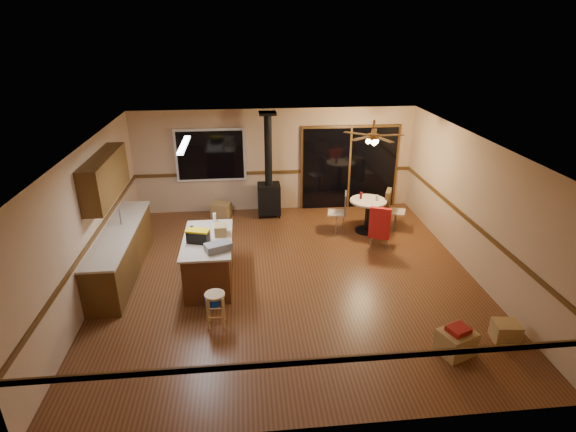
{
  "coord_description": "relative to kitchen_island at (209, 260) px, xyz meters",
  "views": [
    {
      "loc": [
        -0.77,
        -7.41,
        4.49
      ],
      "look_at": [
        0.0,
        0.3,
        1.15
      ],
      "focal_mm": 28.0,
      "sensor_mm": 36.0,
      "label": 1
    }
  ],
  "objects": [
    {
      "name": "floor",
      "position": [
        1.5,
        0.0,
        -0.45
      ],
      "size": [
        7.0,
        7.0,
        0.0
      ],
      "primitive_type": "plane",
      "color": "#583018",
      "rests_on": "ground"
    },
    {
      "name": "ceiling",
      "position": [
        1.5,
        0.0,
        2.15
      ],
      "size": [
        7.0,
        7.0,
        0.0
      ],
      "primitive_type": "plane",
      "rotation": [
        3.14,
        0.0,
        0.0
      ],
      "color": "silver",
      "rests_on": "ground"
    },
    {
      "name": "wall_back",
      "position": [
        1.5,
        3.5,
        0.85
      ],
      "size": [
        7.0,
        0.0,
        7.0
      ],
      "primitive_type": "plane",
      "rotation": [
        1.57,
        0.0,
        0.0
      ],
      "color": "tan",
      "rests_on": "ground"
    },
    {
      "name": "wall_front",
      "position": [
        1.5,
        -3.5,
        0.85
      ],
      "size": [
        7.0,
        0.0,
        7.0
      ],
      "primitive_type": "plane",
      "rotation": [
        -1.57,
        0.0,
        0.0
      ],
      "color": "tan",
      "rests_on": "ground"
    },
    {
      "name": "wall_left",
      "position": [
        -2.0,
        0.0,
        0.85
      ],
      "size": [
        0.0,
        7.0,
        7.0
      ],
      "primitive_type": "plane",
      "rotation": [
        1.57,
        0.0,
        1.57
      ],
      "color": "tan",
      "rests_on": "ground"
    },
    {
      "name": "wall_right",
      "position": [
        5.0,
        0.0,
        0.85
      ],
      "size": [
        0.0,
        7.0,
        7.0
      ],
      "primitive_type": "plane",
      "rotation": [
        1.57,
        0.0,
        -1.57
      ],
      "color": "tan",
      "rests_on": "ground"
    },
    {
      "name": "chair_rail",
      "position": [
        1.5,
        0.0,
        0.55
      ],
      "size": [
        7.0,
        7.0,
        0.08
      ],
      "primitive_type": null,
      "color": "#4A2E12",
      "rests_on": "ground"
    },
    {
      "name": "window",
      "position": [
        -0.1,
        3.45,
        1.05
      ],
      "size": [
        1.72,
        0.1,
        1.32
      ],
      "primitive_type": "cube",
      "color": "black",
      "rests_on": "ground"
    },
    {
      "name": "sliding_door",
      "position": [
        3.4,
        3.45,
        0.6
      ],
      "size": [
        2.52,
        0.1,
        2.1
      ],
      "primitive_type": "cube",
      "color": "black",
      "rests_on": "ground"
    },
    {
      "name": "lower_cabinets",
      "position": [
        -1.7,
        0.5,
        -0.02
      ],
      "size": [
        0.6,
        3.0,
        0.86
      ],
      "primitive_type": "cube",
      "color": "#523414",
      "rests_on": "ground"
    },
    {
      "name": "countertop",
      "position": [
        -1.7,
        0.5,
        0.43
      ],
      "size": [
        0.64,
        3.04,
        0.04
      ],
      "primitive_type": "cube",
      "color": "#BDAC93",
      "rests_on": "lower_cabinets"
    },
    {
      "name": "upper_cabinets",
      "position": [
        -1.83,
        0.7,
        1.45
      ],
      "size": [
        0.35,
        2.0,
        0.8
      ],
      "primitive_type": "cube",
      "color": "#523414",
      "rests_on": "ground"
    },
    {
      "name": "kitchen_island",
      "position": [
        0.0,
        0.0,
        0.0
      ],
      "size": [
        0.88,
        1.68,
        0.9
      ],
      "color": "#522A14",
      "rests_on": "ground"
    },
    {
      "name": "wood_stove",
      "position": [
        1.3,
        3.05,
        0.28
      ],
      "size": [
        0.55,
        0.5,
        2.52
      ],
      "color": "black",
      "rests_on": "ground"
    },
    {
      "name": "ceiling_fan",
      "position": [
        3.5,
        1.88,
        1.76
      ],
      "size": [
        0.24,
        0.24,
        0.55
      ],
      "color": "brown",
      "rests_on": "ceiling"
    },
    {
      "name": "fluorescent_strip",
      "position": [
        -0.3,
        0.3,
        2.11
      ],
      "size": [
        0.1,
        1.2,
        0.04
      ],
      "primitive_type": "cube",
      "color": "white",
      "rests_on": "ceiling"
    },
    {
      "name": "toolbox_grey",
      "position": [
        0.22,
        -0.49,
        0.52
      ],
      "size": [
        0.5,
        0.4,
        0.14
      ],
      "primitive_type": "cube",
      "rotation": [
        0.0,
        0.0,
        0.4
      ],
      "color": "slate",
      "rests_on": "kitchen_island"
    },
    {
      "name": "toolbox_black",
      "position": [
        -0.14,
        -0.14,
        0.55
      ],
      "size": [
        0.42,
        0.3,
        0.21
      ],
      "primitive_type": "cube",
      "rotation": [
        0.0,
        0.0,
        -0.27
      ],
      "color": "black",
      "rests_on": "kitchen_island"
    },
    {
      "name": "toolbox_yellow_lid",
      "position": [
        -0.14,
        -0.14,
        0.68
      ],
      "size": [
        0.45,
        0.32,
        0.03
      ],
      "primitive_type": "cube",
      "rotation": [
        0.0,
        0.0,
        -0.27
      ],
      "color": "gold",
      "rests_on": "toolbox_black"
    },
    {
      "name": "box_on_island",
      "position": [
        0.24,
        0.14,
        0.54
      ],
      "size": [
        0.22,
        0.3,
        0.19
      ],
      "primitive_type": "cube",
      "rotation": [
        0.0,
        0.0,
        0.02
      ],
      "color": "#9B7945",
      "rests_on": "kitchen_island"
    },
    {
      "name": "bottle_dark",
      "position": [
        -0.26,
        0.02,
        0.57
      ],
      "size": [
        0.07,
        0.07,
        0.25
      ],
      "primitive_type": "cylinder",
      "rotation": [
        0.0,
        0.0,
        0.03
      ],
      "color": "black",
      "rests_on": "kitchen_island"
    },
    {
      "name": "bottle_pink",
      "position": [
        0.03,
        -0.12,
        0.56
      ],
      "size": [
        0.08,
        0.08,
        0.22
      ],
      "primitive_type": "cylinder",
      "rotation": [
        0.0,
        0.0,
        0.09
      ],
      "color": "#D84C8C",
      "rests_on": "kitchen_island"
    },
    {
      "name": "bottle_white",
      "position": [
        0.1,
        0.72,
        0.54
      ],
      "size": [
        0.07,
        0.07,
        0.19
      ],
      "primitive_type": "cylinder",
      "rotation": [
        0.0,
        0.0,
        0.15
      ],
      "color": "white",
      "rests_on": "kitchen_island"
    },
    {
      "name": "bar_stool",
      "position": [
        0.18,
        -1.35,
        -0.16
      ],
      "size": [
        0.41,
        0.41,
        0.59
      ],
      "primitive_type": "cylinder",
      "rotation": [
        0.0,
        0.0,
        -0.34
      ],
      "color": "tan",
      "rests_on": "floor"
    },
    {
      "name": "blue_bucket",
      "position": [
        0.07,
        -0.77,
        -0.34
      ],
      "size": [
        0.35,
        0.35,
        0.22
      ],
      "primitive_type": "cylinder",
      "rotation": [
        0.0,
        0.0,
        0.4
      ],
      "color": "#0B34A4",
      "rests_on": "floor"
    },
    {
      "name": "dining_table",
      "position": [
        3.5,
        1.88,
        0.08
      ],
      "size": [
        0.83,
        0.83,
        0.78
      ],
      "color": "black",
      "rests_on": "ground"
    },
    {
      "name": "glass_red",
      "position": [
        3.35,
        1.98,
        0.41
      ],
      "size": [
        0.07,
        0.07,
        0.16
      ],
      "primitive_type": "cylinder",
      "rotation": [
        0.0,
        0.0,
        -0.23
      ],
      "color": "#590C14",
      "rests_on": "dining_table"
    },
    {
      "name": "glass_cream",
      "position": [
        3.68,
        1.83,
        0.39
      ],
      "size": [
        0.07,
        0.07,
        0.14
      ],
      "primitive_type": "cylinder",
      "rotation": [
        0.0,
        0.0,
        -0.23
      ],
      "color": "beige",
      "rests_on": "dining_table"
    },
    {
      "name": "chair_left",
      "position": [
        2.9,
        1.96,
        0.14
      ],
      "size": [
        0.48,
        0.48,
        0.51
      ],
      "color": "tan",
      "rests_on": "ground"
    },
    {
      "name": "chair_near",
      "position": [
        3.53,
        1.01,
        0.14
      ],
      "size": [
        0.56,
        0.59,
        0.7
      ],
      "color": "tan",
      "rests_on": "ground"
    },
    {
      "name": "chair_right",
      "position": [
        4.03,
        2.01,
        0.14
      ],
      "size": [
        0.59,
        0.57,
        0.7
      ],
      "color": "tan",
      "rests_on": "ground"
    },
    {
      "name": "box_under_window",
      "position": [
        0.09,
        3.1,
        -0.27
      ],
      "size": [
        0.54,
        0.49,
        0.36
      ],
      "primitive_type": "cube",
      "rotation": [
        0.0,
        0.0,
        -0.33
      ],
      "color": "#9B7945",
      "rests_on": "floor"
    },
    {
      "name": "box_corner_a",
      "position": [
        3.71,
        -2.37,
        -0.27
      ],
      "size": [
        0.6,
        0.56,
        0.37
      ],
      "primitive_type": "cube",
      "rotation": [
        0.0,
        0.0,
        0.38
      ],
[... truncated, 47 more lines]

